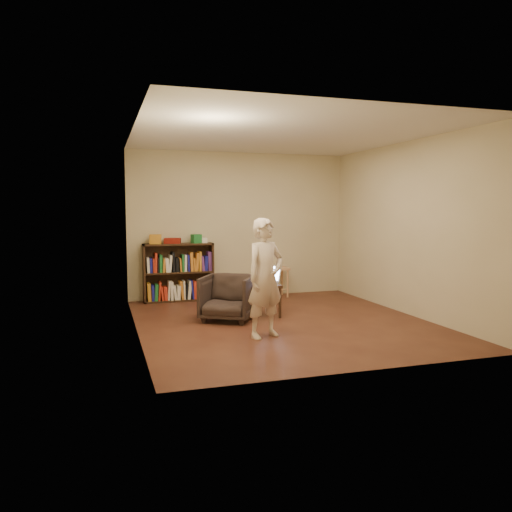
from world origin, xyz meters
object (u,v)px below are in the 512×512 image
object	(u,v)px
side_table	(262,289)
person	(265,278)
armchair	(228,298)
laptop	(266,279)
stool	(277,273)
bookshelf	(178,276)

from	to	relation	value
side_table	person	world-z (taller)	person
armchair	laptop	distance (m)	0.69
stool	armchair	bearing A→B (deg)	-129.36
stool	side_table	xyz separation A→B (m)	(-0.78, -1.51, -0.03)
armchair	laptop	xyz separation A→B (m)	(0.64, 0.17, 0.21)
bookshelf	person	distance (m)	2.89
stool	armchair	distance (m)	2.12
stool	laptop	bearing A→B (deg)	-115.68
bookshelf	armchair	distance (m)	1.81
stool	side_table	world-z (taller)	stool
bookshelf	side_table	bearing A→B (deg)	-58.46
armchair	side_table	distance (m)	0.58
armchair	side_table	world-z (taller)	armchair
bookshelf	laptop	xyz separation A→B (m)	(1.08, -1.58, 0.10)
stool	person	bearing A→B (deg)	-112.77
armchair	stool	bearing A→B (deg)	80.77
stool	side_table	size ratio (longest dim) A/B	1.11
person	armchair	bearing A→B (deg)	80.42
stool	person	xyz separation A→B (m)	(-1.13, -2.68, 0.31)
side_table	laptop	bearing A→B (deg)	32.68
stool	side_table	distance (m)	1.70
stool	laptop	world-z (taller)	laptop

